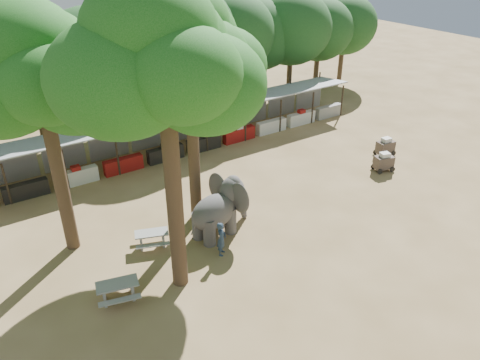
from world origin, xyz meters
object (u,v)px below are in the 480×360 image
yard_tree_left (33,72)px  picnic_table_far (152,237)px  yard_tree_center (158,62)px  yard_tree_back (183,48)px  handler (221,239)px  elephant (220,207)px  cart_back (385,147)px  picnic_table_near (118,289)px  cart_front (384,162)px

yard_tree_left → picnic_table_far: yard_tree_left is taller
yard_tree_center → picnic_table_far: bearing=85.7°
yard_tree_back → handler: size_ratio=6.85×
yard_tree_back → handler: 8.49m
elephant → cart_back: elephant is taller
picnic_table_near → picnic_table_far: 3.64m
yard_tree_left → picnic_table_far: 8.64m
yard_tree_center → cart_back: bearing=11.7°
elephant → picnic_table_near: 6.20m
yard_tree_left → picnic_table_near: size_ratio=5.70×
yard_tree_center → handler: (2.57, 0.48, -8.38)m
yard_tree_center → cart_front: bearing=7.8°
yard_tree_center → picnic_table_far: size_ratio=6.36×
yard_tree_back → yard_tree_left: bearing=170.5°
picnic_table_near → cart_back: bearing=23.6°
elephant → yard_tree_back: bearing=91.3°
picnic_table_far → elephant: bearing=7.3°
yard_tree_center → yard_tree_back: yard_tree_center is taller
yard_tree_center → elephant: yard_tree_center is taller
yard_tree_left → cart_back: bearing=-4.3°
cart_back → yard_tree_center: bearing=-162.2°
cart_front → cart_back: 2.32m
picnic_table_near → cart_front: size_ratio=1.41×
handler → cart_back: handler is taller
cart_front → yard_tree_back: bearing=-173.9°
elephant → cart_front: bearing=-12.5°
handler → picnic_table_far: 3.32m
yard_tree_back → elephant: (0.49, -1.97, -7.18)m
yard_tree_back → elephant: 7.47m
cart_back → cart_front: bearing=-135.3°
elephant → picnic_table_near: (-5.88, -1.79, -0.83)m
elephant → cart_front: elephant is taller
yard_tree_back → picnic_table_far: yard_tree_back is taller
elephant → handler: elephant is taller
handler → cart_back: (14.37, 3.04, -0.24)m
yard_tree_left → cart_front: size_ratio=8.02×
yard_tree_center → cart_back: 19.33m
picnic_table_far → yard_tree_back: bearing=43.8°
yard_tree_center → cart_back: (16.94, 3.51, -8.61)m
yard_tree_left → picnic_table_near: yard_tree_left is taller
handler → yard_tree_left: bearing=94.4°
yard_tree_back → cart_back: 16.06m
handler → cart_front: (12.56, 1.59, -0.25)m
yard_tree_center → handler: bearing=10.5°
picnic_table_far → cart_front: (14.92, -0.72, 0.09)m
cart_back → yard_tree_left: bearing=-178.2°
yard_tree_center → picnic_table_near: 9.00m
yard_tree_back → picnic_table_near: bearing=-145.1°
yard_tree_back → cart_front: (12.13, -1.94, -7.96)m
yard_tree_back → cart_front: 14.64m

